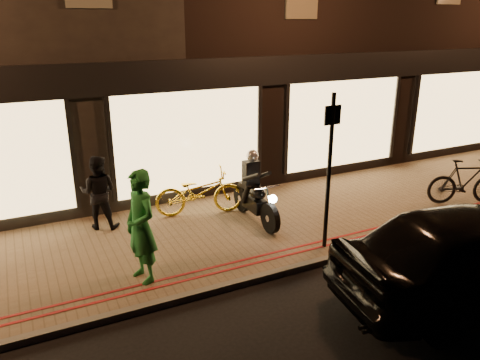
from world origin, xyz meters
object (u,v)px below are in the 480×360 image
object	(u,v)px
person_green	(141,227)
parked_car	(479,254)
bicycle_gold	(199,192)
sign_post	(329,165)
motorcycle	(255,194)

from	to	relation	value
person_green	parked_car	xyz separation A→B (m)	(4.69, -2.77, -0.29)
person_green	parked_car	size ratio (longest dim) A/B	0.41
bicycle_gold	sign_post	bearing A→B (deg)	-135.85
motorcycle	person_green	distance (m)	3.17
bicycle_gold	parked_car	bearing A→B (deg)	-138.19
sign_post	parked_car	xyz separation A→B (m)	(1.19, -2.41, -0.99)
sign_post	parked_car	bearing A→B (deg)	-63.61
motorcycle	sign_post	size ratio (longest dim) A/B	0.65
sign_post	bicycle_gold	xyz separation A→B (m)	(-1.59, 2.60, -1.15)
person_green	parked_car	distance (m)	5.45
motorcycle	bicycle_gold	xyz separation A→B (m)	(-0.94, 0.89, -0.09)
bicycle_gold	person_green	bearing A→B (deg)	152.34
sign_post	person_green	world-z (taller)	sign_post
motorcycle	parked_car	distance (m)	4.51
person_green	bicycle_gold	bearing A→B (deg)	124.32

